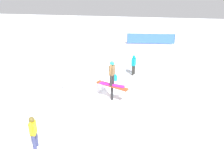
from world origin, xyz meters
TOP-DOWN VIEW (x-y plane):
  - ground_plane at (0.00, 0.00)m, footprint 60.00×60.00m
  - rail_feature at (0.00, 0.00)m, footprint 1.82×1.03m
  - snow_kicker_ramp at (-1.80, 0.82)m, footprint 2.26×2.11m
  - main_rider_on_rail at (0.00, 0.00)m, footprint 1.40×0.73m
  - bystander_teal at (0.90, 3.63)m, footprint 0.29×0.56m
  - bystander_yellow at (-2.30, -4.13)m, footprint 0.26×0.59m
  - loose_snowboard_white at (-3.61, 2.36)m, footprint 0.52×1.44m
  - backpack_on_snow at (-0.21, 2.54)m, footprint 0.32×0.36m
  - safety_fence at (2.08, 11.71)m, footprint 4.76×0.48m

SIDE VIEW (x-z plane):
  - ground_plane at x=0.00m, z-range 0.00..0.00m
  - loose_snowboard_white at x=-3.61m, z-range 0.00..0.02m
  - backpack_on_snow at x=-0.21m, z-range 0.00..0.34m
  - snow_kicker_ramp at x=-1.80m, z-range 0.00..0.74m
  - safety_fence at x=2.08m, z-range 0.05..1.15m
  - rail_feature at x=0.00m, z-range 0.28..1.16m
  - bystander_teal at x=0.90m, z-range 0.09..1.47m
  - bystander_yellow at x=-2.30m, z-range 0.09..1.48m
  - main_rider_on_rail at x=0.00m, z-range 0.87..2.19m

